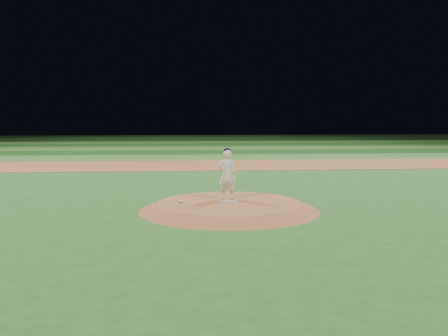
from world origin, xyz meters
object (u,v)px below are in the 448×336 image
object	(u,v)px
rosin_bag	(181,201)
pitcher_on_mound	(227,174)
pitchers_mound	(229,206)
pitching_rubber	(227,202)

from	to	relation	value
rosin_bag	pitcher_on_mound	xyz separation A→B (m)	(1.46, 0.50, 0.77)
pitchers_mound	pitching_rubber	xyz separation A→B (m)	(-0.06, 0.05, 0.14)
pitcher_on_mound	pitchers_mound	bearing A→B (deg)	-88.76
pitchers_mound	rosin_bag	xyz separation A→B (m)	(-1.47, 0.11, 0.16)
pitching_rubber	pitchers_mound	bearing A→B (deg)	-32.58
pitchers_mound	pitcher_on_mound	size ratio (longest dim) A/B	3.37
rosin_bag	pitchers_mound	bearing A→B (deg)	-4.13
pitching_rubber	rosin_bag	xyz separation A→B (m)	(-1.41, 0.06, 0.02)
pitcher_on_mound	pitching_rubber	bearing A→B (deg)	-95.16
pitching_rubber	pitcher_on_mound	xyz separation A→B (m)	(0.05, 0.56, 0.79)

